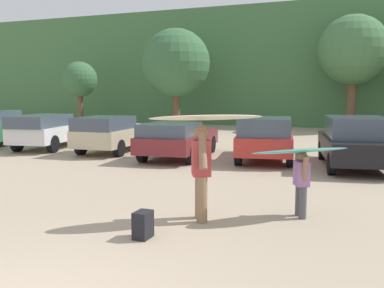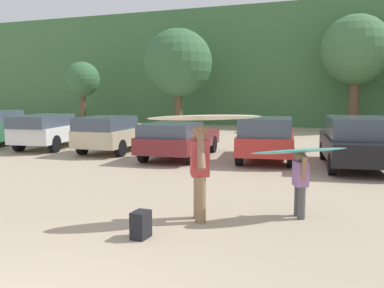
{
  "view_description": "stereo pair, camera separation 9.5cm",
  "coord_description": "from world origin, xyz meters",
  "px_view_note": "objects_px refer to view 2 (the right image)",
  "views": [
    {
      "loc": [
        3.49,
        -3.22,
        2.4
      ],
      "look_at": [
        -0.68,
        7.21,
        1.06
      ],
      "focal_mm": 41.38,
      "sensor_mm": 36.0,
      "label": 1
    },
    {
      "loc": [
        3.57,
        -3.19,
        2.4
      ],
      "look_at": [
        -0.68,
        7.21,
        1.06
      ],
      "focal_mm": 41.38,
      "sensor_mm": 36.0,
      "label": 2
    }
  ],
  "objects_px": {
    "parked_car_champagne": "(116,133)",
    "backpack_dropped": "(141,225)",
    "person_adult": "(200,167)",
    "surfboard_teal": "(300,151)",
    "parked_car_black": "(357,141)",
    "person_child": "(300,180)",
    "parked_car_white": "(52,130)",
    "surfboard_cream": "(206,118)",
    "parked_car_maroon": "(178,138)",
    "parked_car_red": "(266,138)"
  },
  "relations": [
    {
      "from": "parked_car_champagne",
      "to": "backpack_dropped",
      "type": "distance_m",
      "value": 10.75
    },
    {
      "from": "person_adult",
      "to": "surfboard_teal",
      "type": "relative_size",
      "value": 0.92
    },
    {
      "from": "parked_car_black",
      "to": "person_child",
      "type": "bearing_deg",
      "value": 162.34
    },
    {
      "from": "parked_car_white",
      "to": "surfboard_cream",
      "type": "relative_size",
      "value": 2.34
    },
    {
      "from": "parked_car_white",
      "to": "person_child",
      "type": "relative_size",
      "value": 3.8
    },
    {
      "from": "parked_car_champagne",
      "to": "parked_car_maroon",
      "type": "xyz_separation_m",
      "value": [
        3.0,
        -0.59,
        -0.05
      ]
    },
    {
      "from": "parked_car_white",
      "to": "parked_car_black",
      "type": "xyz_separation_m",
      "value": [
        12.11,
        -0.3,
        0.05
      ]
    },
    {
      "from": "parked_car_black",
      "to": "person_child",
      "type": "height_order",
      "value": "parked_car_black"
    },
    {
      "from": "backpack_dropped",
      "to": "person_adult",
      "type": "bearing_deg",
      "value": 68.47
    },
    {
      "from": "parked_car_white",
      "to": "person_child",
      "type": "bearing_deg",
      "value": -130.61
    },
    {
      "from": "parked_car_maroon",
      "to": "surfboard_teal",
      "type": "bearing_deg",
      "value": -145.69
    },
    {
      "from": "parked_car_champagne",
      "to": "parked_car_red",
      "type": "distance_m",
      "value": 6.1
    },
    {
      "from": "parked_car_maroon",
      "to": "parked_car_red",
      "type": "distance_m",
      "value": 3.14
    },
    {
      "from": "parked_car_black",
      "to": "surfboard_cream",
      "type": "height_order",
      "value": "surfboard_cream"
    },
    {
      "from": "surfboard_cream",
      "to": "surfboard_teal",
      "type": "height_order",
      "value": "surfboard_cream"
    },
    {
      "from": "parked_car_white",
      "to": "parked_car_red",
      "type": "height_order",
      "value": "parked_car_red"
    },
    {
      "from": "person_child",
      "to": "backpack_dropped",
      "type": "height_order",
      "value": "person_child"
    },
    {
      "from": "surfboard_teal",
      "to": "backpack_dropped",
      "type": "relative_size",
      "value": 4.28
    },
    {
      "from": "parked_car_red",
      "to": "surfboard_teal",
      "type": "relative_size",
      "value": 2.35
    },
    {
      "from": "parked_car_maroon",
      "to": "parked_car_champagne",
      "type": "bearing_deg",
      "value": 72.87
    },
    {
      "from": "parked_car_champagne",
      "to": "person_child",
      "type": "bearing_deg",
      "value": -133.57
    },
    {
      "from": "parked_car_red",
      "to": "surfboard_teal",
      "type": "xyz_separation_m",
      "value": [
        2.14,
        -6.68,
        0.49
      ]
    },
    {
      "from": "parked_car_champagne",
      "to": "parked_car_maroon",
      "type": "height_order",
      "value": "parked_car_champagne"
    },
    {
      "from": "surfboard_teal",
      "to": "person_child",
      "type": "bearing_deg",
      "value": -138.05
    },
    {
      "from": "parked_car_maroon",
      "to": "person_adult",
      "type": "height_order",
      "value": "person_adult"
    },
    {
      "from": "person_adult",
      "to": "person_child",
      "type": "bearing_deg",
      "value": -179.03
    },
    {
      "from": "parked_car_white",
      "to": "surfboard_cream",
      "type": "height_order",
      "value": "surfboard_cream"
    },
    {
      "from": "person_adult",
      "to": "surfboard_teal",
      "type": "distance_m",
      "value": 1.9
    },
    {
      "from": "parked_car_red",
      "to": "person_child",
      "type": "distance_m",
      "value": 6.94
    },
    {
      "from": "person_child",
      "to": "backpack_dropped",
      "type": "xyz_separation_m",
      "value": [
        -2.22,
        -2.21,
        -0.5
      ]
    },
    {
      "from": "surfboard_cream",
      "to": "person_adult",
      "type": "bearing_deg",
      "value": -56.96
    },
    {
      "from": "person_child",
      "to": "surfboard_teal",
      "type": "bearing_deg",
      "value": 57.76
    },
    {
      "from": "person_adult",
      "to": "surfboard_cream",
      "type": "distance_m",
      "value": 0.93
    },
    {
      "from": "parked_car_black",
      "to": "parked_car_maroon",
      "type": "bearing_deg",
      "value": 81.22
    },
    {
      "from": "parked_car_white",
      "to": "parked_car_champagne",
      "type": "xyz_separation_m",
      "value": [
        3.08,
        0.11,
        -0.03
      ]
    },
    {
      "from": "parked_car_maroon",
      "to": "surfboard_teal",
      "type": "relative_size",
      "value": 2.47
    },
    {
      "from": "surfboard_cream",
      "to": "surfboard_teal",
      "type": "xyz_separation_m",
      "value": [
        1.56,
        0.86,
        -0.63
      ]
    },
    {
      "from": "person_child",
      "to": "surfboard_teal",
      "type": "relative_size",
      "value": 0.66
    },
    {
      "from": "person_adult",
      "to": "backpack_dropped",
      "type": "distance_m",
      "value": 1.62
    },
    {
      "from": "parked_car_red",
      "to": "surfboard_teal",
      "type": "bearing_deg",
      "value": -172.55
    },
    {
      "from": "parked_car_maroon",
      "to": "surfboard_cream",
      "type": "bearing_deg",
      "value": -158.38
    },
    {
      "from": "parked_car_black",
      "to": "backpack_dropped",
      "type": "distance_m",
      "value": 9.02
    },
    {
      "from": "parked_car_champagne",
      "to": "surfboard_cream",
      "type": "xyz_separation_m",
      "value": [
        6.68,
        -7.62,
        1.16
      ]
    },
    {
      "from": "parked_car_maroon",
      "to": "backpack_dropped",
      "type": "bearing_deg",
      "value": -165.98
    },
    {
      "from": "person_child",
      "to": "surfboard_teal",
      "type": "height_order",
      "value": "surfboard_teal"
    },
    {
      "from": "parked_car_maroon",
      "to": "parked_car_black",
      "type": "distance_m",
      "value": 6.04
    },
    {
      "from": "parked_car_red",
      "to": "surfboard_cream",
      "type": "distance_m",
      "value": 7.65
    },
    {
      "from": "person_child",
      "to": "surfboard_cream",
      "type": "relative_size",
      "value": 0.62
    },
    {
      "from": "parked_car_red",
      "to": "parked_car_black",
      "type": "bearing_deg",
      "value": -106.66
    },
    {
      "from": "person_child",
      "to": "parked_car_white",
      "type": "bearing_deg",
      "value": -56.86
    }
  ]
}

